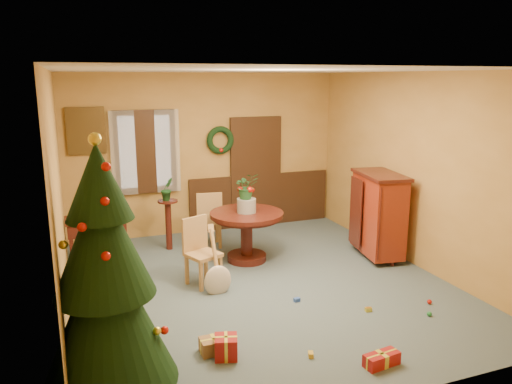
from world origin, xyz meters
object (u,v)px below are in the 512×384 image
christmas_tree (105,282)px  writing_desk (97,229)px  dining_table (247,227)px  sideboard (378,213)px  chair_near (200,249)px

christmas_tree → writing_desk: 3.49m
dining_table → christmas_tree: (-2.29, -2.88, 0.59)m
dining_table → writing_desk: bearing=165.5°
christmas_tree → sideboard: (4.30, 2.31, -0.40)m
dining_table → writing_desk: same height
writing_desk → sideboard: 4.35m
chair_near → sideboard: size_ratio=0.69×
dining_table → christmas_tree: 3.73m
sideboard → writing_desk: bearing=164.8°
dining_table → writing_desk: (-2.19, 0.57, 0.04)m
dining_table → christmas_tree: christmas_tree is taller
christmas_tree → chair_near: bearing=58.7°
christmas_tree → sideboard: size_ratio=1.75×
christmas_tree → sideboard: bearing=28.2°
writing_desk → christmas_tree: bearing=-91.7°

